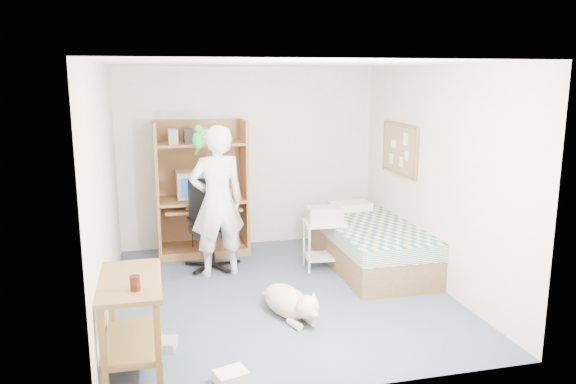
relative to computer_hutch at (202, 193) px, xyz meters
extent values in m
plane|color=#495464|center=(0.70, -1.74, -0.82)|extent=(4.00, 4.00, 0.00)
cube|color=beige|center=(0.70, 0.26, 0.43)|extent=(3.60, 0.02, 2.50)
cube|color=beige|center=(2.50, -1.74, 0.43)|extent=(0.02, 4.00, 2.50)
cube|color=beige|center=(-1.10, -1.74, 0.43)|extent=(0.02, 4.00, 2.50)
cube|color=white|center=(0.70, -1.74, 1.68)|extent=(3.60, 4.00, 0.02)
cube|color=brown|center=(-0.58, -0.04, 0.08)|extent=(0.04, 0.60, 1.80)
cube|color=brown|center=(0.58, -0.04, 0.08)|extent=(0.04, 0.60, 1.80)
cube|color=brown|center=(0.00, 0.25, 0.08)|extent=(1.20, 0.02, 1.80)
cube|color=brown|center=(0.00, -0.04, -0.08)|extent=(1.12, 0.60, 0.04)
cube|color=brown|center=(0.00, -0.12, -0.18)|extent=(1.00, 0.50, 0.03)
cube|color=brown|center=(0.00, -0.04, 0.68)|extent=(1.12, 0.55, 0.03)
cube|color=brown|center=(0.00, -0.04, -0.77)|extent=(1.12, 0.60, 0.10)
cube|color=brown|center=(2.00, -1.14, -0.64)|extent=(1.00, 2.00, 0.36)
cube|color=#2C6D76|center=(2.00, -1.14, -0.36)|extent=(1.02, 2.02, 0.20)
cube|color=white|center=(2.00, -0.34, -0.22)|extent=(0.55, 0.35, 0.12)
cube|color=brown|center=(-0.85, -2.94, -0.09)|extent=(0.50, 1.00, 0.04)
cube|color=brown|center=(-1.05, -3.39, -0.47)|extent=(0.05, 0.05, 0.70)
cube|color=brown|center=(-0.65, -3.39, -0.47)|extent=(0.05, 0.05, 0.70)
cube|color=brown|center=(-1.05, -2.49, -0.47)|extent=(0.05, 0.05, 0.70)
cube|color=brown|center=(-0.65, -2.49, -0.47)|extent=(0.05, 0.05, 0.70)
cube|color=brown|center=(-0.85, -2.94, -0.62)|extent=(0.46, 0.92, 0.03)
cube|color=#9E7946|center=(2.48, -0.84, 0.63)|extent=(0.03, 0.90, 0.60)
cube|color=brown|center=(2.47, -0.84, 0.94)|extent=(0.04, 0.94, 0.04)
cube|color=brown|center=(2.47, -0.84, 0.32)|extent=(0.04, 0.94, 0.04)
cylinder|color=black|center=(0.05, -0.70, -0.78)|extent=(0.62, 0.62, 0.06)
cylinder|color=black|center=(0.05, -0.70, -0.58)|extent=(0.06, 0.06, 0.41)
cube|color=black|center=(0.05, -0.70, -0.34)|extent=(0.55, 0.55, 0.08)
cube|color=black|center=(0.01, -0.46, 0.00)|extent=(0.44, 0.14, 0.57)
cube|color=black|center=(-0.20, -0.74, -0.18)|extent=(0.09, 0.31, 0.04)
cube|color=black|center=(0.31, -0.65, -0.18)|extent=(0.09, 0.31, 0.04)
imported|color=white|center=(0.10, -0.95, 0.09)|extent=(0.73, 0.55, 1.82)
ellipsoid|color=#148B23|center=(-0.10, -0.93, 0.83)|extent=(0.13, 0.13, 0.21)
sphere|color=#148B23|center=(-0.09, -0.97, 0.96)|extent=(0.09, 0.09, 0.09)
cone|color=#D44212|center=(-0.08, -1.01, 0.96)|extent=(0.04, 0.05, 0.04)
cylinder|color=#148B23|center=(-0.11, -0.88, 0.70)|extent=(0.06, 0.15, 0.13)
ellipsoid|color=beige|center=(0.62, -2.30, -0.67)|extent=(0.52, 0.74, 0.30)
sphere|color=beige|center=(0.74, -2.65, -0.59)|extent=(0.23, 0.23, 0.23)
cone|color=beige|center=(0.70, -2.69, -0.49)|extent=(0.07, 0.07, 0.08)
cone|color=beige|center=(0.80, -2.65, -0.49)|extent=(0.07, 0.07, 0.08)
ellipsoid|color=beige|center=(0.77, -2.74, -0.63)|extent=(0.11, 0.14, 0.08)
cylinder|color=beige|center=(0.50, -1.96, -0.73)|extent=(0.12, 0.22, 0.11)
cube|color=silver|center=(1.41, -1.03, -0.23)|extent=(0.54, 0.45, 0.04)
cube|color=silver|center=(1.41, -1.03, -0.67)|extent=(0.49, 0.40, 0.03)
cylinder|color=silver|center=(1.19, -1.20, -0.53)|extent=(0.03, 0.03, 0.59)
cylinder|color=silver|center=(1.64, -1.20, -0.53)|extent=(0.03, 0.03, 0.59)
cylinder|color=silver|center=(1.19, -0.86, -0.53)|extent=(0.03, 0.03, 0.59)
cylinder|color=silver|center=(1.64, -0.86, -0.53)|extent=(0.03, 0.03, 0.59)
cube|color=#B3B3AE|center=(1.41, -1.03, -0.12)|extent=(0.45, 0.35, 0.18)
cube|color=beige|center=(-0.14, 0.01, 0.13)|extent=(0.39, 0.41, 0.36)
cube|color=navy|center=(-0.13, -0.19, 0.13)|extent=(0.30, 0.02, 0.25)
cube|color=beige|center=(0.00, -0.16, -0.15)|extent=(0.46, 0.18, 0.03)
cylinder|color=gold|center=(0.36, -0.09, 0.00)|extent=(0.08, 0.08, 0.12)
cylinder|color=#3E1509|center=(-0.80, -3.20, -0.01)|extent=(0.08, 0.08, 0.12)
cube|color=white|center=(-0.10, -3.44, -0.77)|extent=(0.30, 0.26, 0.10)
cube|color=#B2B1AD|center=(-0.59, -2.73, -0.78)|extent=(0.22, 0.25, 0.08)
camera|label=1|loc=(-0.62, -7.46, 1.57)|focal=35.00mm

